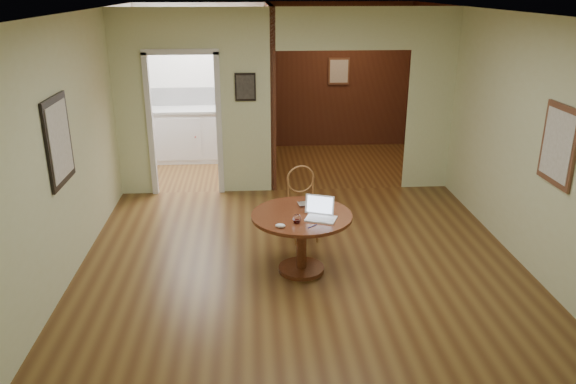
{
  "coord_description": "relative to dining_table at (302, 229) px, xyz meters",
  "views": [
    {
      "loc": [
        -0.55,
        -5.63,
        2.98
      ],
      "look_at": [
        -0.17,
        -0.2,
        0.97
      ],
      "focal_mm": 35.0,
      "sensor_mm": 36.0,
      "label": 1
    }
  ],
  "objects": [
    {
      "name": "floor",
      "position": [
        0.02,
        0.11,
        -0.5
      ],
      "size": [
        5.0,
        5.0,
        0.0
      ],
      "primitive_type": "plane",
      "color": "#4F3016",
      "rests_on": "ground"
    },
    {
      "name": "room_shell",
      "position": [
        -0.45,
        3.21,
        0.78
      ],
      "size": [
        5.2,
        7.5,
        5.0
      ],
      "color": "white",
      "rests_on": "ground"
    },
    {
      "name": "dining_table",
      "position": [
        0.0,
        0.0,
        0.0
      ],
      "size": [
        1.08,
        1.08,
        0.68
      ],
      "rotation": [
        0.0,
        0.0,
        0.35
      ],
      "color": "brown",
      "rests_on": "ground"
    },
    {
      "name": "chair",
      "position": [
        0.09,
        0.88,
        0.01
      ],
      "size": [
        0.45,
        0.45,
        0.92
      ],
      "rotation": [
        0.0,
        0.0,
        0.18
      ],
      "color": "#976135",
      "rests_on": "ground"
    },
    {
      "name": "open_laptop",
      "position": [
        0.19,
        -0.1,
        0.24
      ],
      "size": [
        0.37,
        0.37,
        0.22
      ],
      "rotation": [
        0.0,
        0.0,
        -0.36
      ],
      "color": "white",
      "rests_on": "dining_table"
    },
    {
      "name": "closed_laptop",
      "position": [
        0.15,
        0.22,
        0.19
      ],
      "size": [
        0.36,
        0.26,
        0.03
      ],
      "primitive_type": "imported",
      "rotation": [
        0.0,
        0.0,
        0.17
      ],
      "color": "#BABBC0",
      "rests_on": "dining_table"
    },
    {
      "name": "mouse",
      "position": [
        -0.25,
        -0.34,
        0.2
      ],
      "size": [
        0.11,
        0.08,
        0.04
      ],
      "primitive_type": "ellipsoid",
      "rotation": [
        0.0,
        0.0,
        -0.17
      ],
      "color": "white",
      "rests_on": "dining_table"
    },
    {
      "name": "wine_glass",
      "position": [
        -0.07,
        -0.24,
        0.22
      ],
      "size": [
        0.09,
        0.09,
        0.1
      ],
      "primitive_type": null,
      "color": "white",
      "rests_on": "dining_table"
    },
    {
      "name": "pen",
      "position": [
        0.08,
        -0.34,
        0.18
      ],
      "size": [
        0.1,
        0.09,
        0.01
      ],
      "primitive_type": "cylinder",
      "rotation": [
        0.0,
        1.57,
        0.7
      ],
      "color": "navy",
      "rests_on": "dining_table"
    },
    {
      "name": "kitchen_cabinet",
      "position": [
        -1.33,
        4.31,
        -0.03
      ],
      "size": [
        2.06,
        0.6,
        0.94
      ],
      "color": "white",
      "rests_on": "ground"
    },
    {
      "name": "grocery_bag",
      "position": [
        -0.57,
        4.31,
        0.61
      ],
      "size": [
        0.36,
        0.31,
        0.34
      ],
      "primitive_type": "ellipsoid",
      "rotation": [
        0.0,
        0.0,
        0.07
      ],
      "color": "#C8B892",
      "rests_on": "kitchen_cabinet"
    }
  ]
}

